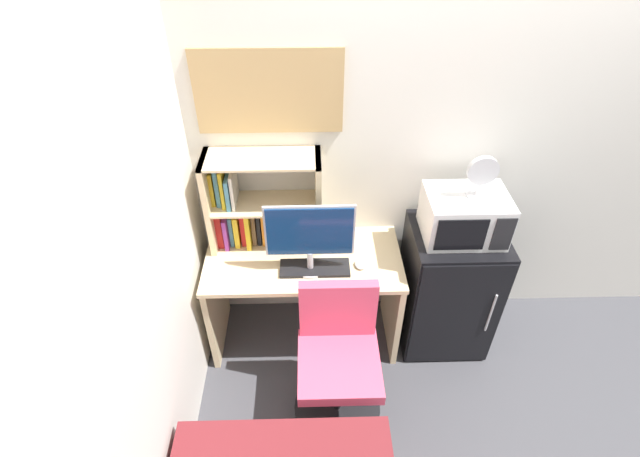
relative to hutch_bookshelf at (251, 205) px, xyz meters
name	(u,v)px	position (x,y,z in m)	size (l,w,h in m)	color
wall_back	(534,144)	(1.66, 0.14, 0.31)	(6.40, 0.04, 2.60)	silver
wall_left	(84,411)	(-0.36, -1.48, 0.31)	(0.04, 4.40, 2.60)	silver
desk	(304,284)	(0.31, -0.17, -0.49)	(1.19, 0.58, 0.72)	beige
hutch_bookshelf	(251,205)	(0.00, 0.00, 0.00)	(0.67, 0.26, 0.61)	beige
monitor	(310,235)	(0.35, -0.27, -0.01)	(0.50, 0.17, 0.46)	#B7B7BC
keyboard	(315,268)	(0.37, -0.27, -0.26)	(0.41, 0.15, 0.02)	black
computer_mouse	(361,264)	(0.64, -0.25, -0.26)	(0.07, 0.09, 0.03)	silver
mini_fridge	(447,287)	(1.23, -0.18, -0.55)	(0.55, 0.52, 0.89)	black
microwave	(465,216)	(1.23, -0.17, 0.03)	(0.45, 0.35, 0.27)	silver
desk_fan	(482,175)	(1.27, -0.18, 0.31)	(0.17, 0.11, 0.25)	silver
desk_chair	(338,364)	(0.49, -0.69, -0.61)	(0.51, 0.51, 0.87)	black
wall_corkboard	(269,92)	(0.14, 0.11, 0.66)	(0.79, 0.02, 0.46)	tan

